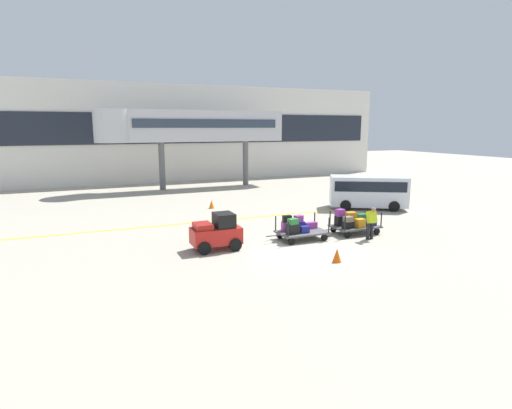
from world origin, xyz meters
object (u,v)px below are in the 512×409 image
at_px(baggage_cart_middle, 353,222).
at_px(baggage_handler, 371,222).
at_px(baggage_tug, 217,233).
at_px(safety_cone_far, 337,255).
at_px(safety_cone_near, 212,204).
at_px(baggage_cart_lead, 298,228).
at_px(shuttle_van, 368,190).

relative_size(baggage_cart_middle, baggage_handler, 1.93).
relative_size(baggage_tug, safety_cone_far, 3.85).
distance_m(baggage_cart_middle, baggage_handler, 1.31).
bearing_deg(safety_cone_near, baggage_cart_middle, -63.83).
distance_m(baggage_tug, safety_cone_near, 9.38).
bearing_deg(safety_cone_near, baggage_tug, -106.35).
distance_m(baggage_tug, baggage_cart_lead, 4.01).
relative_size(baggage_cart_lead, safety_cone_far, 5.48).
bearing_deg(safety_cone_near, baggage_cart_lead, -81.32).
bearing_deg(baggage_cart_middle, baggage_tug, 179.47).
bearing_deg(baggage_tug, baggage_cart_lead, -0.09).
height_order(baggage_handler, safety_cone_near, baggage_handler).
bearing_deg(baggage_cart_lead, baggage_cart_middle, -1.11).
relative_size(shuttle_van, safety_cone_near, 9.28).
relative_size(baggage_tug, safety_cone_near, 3.85).
distance_m(safety_cone_near, safety_cone_far, 12.55).
bearing_deg(shuttle_van, safety_cone_near, 156.12).
distance_m(shuttle_van, safety_cone_far, 11.73).
xyz_separation_m(baggage_tug, baggage_cart_middle, (7.09, -0.07, -0.20)).
relative_size(safety_cone_near, safety_cone_far, 1.00).
xyz_separation_m(safety_cone_near, safety_cone_far, (1.13, -12.50, 0.00)).
relative_size(baggage_cart_lead, safety_cone_near, 5.48).
xyz_separation_m(shuttle_van, safety_cone_near, (-9.26, 4.10, -0.96)).
xyz_separation_m(baggage_cart_middle, safety_cone_near, (-4.45, 9.05, -0.28)).
height_order(baggage_cart_lead, safety_cone_far, baggage_cart_lead).
height_order(baggage_cart_middle, safety_cone_near, baggage_cart_middle).
relative_size(baggage_tug, baggage_handler, 1.36).
bearing_deg(safety_cone_near, baggage_handler, -66.45).
height_order(baggage_tug, baggage_handler, baggage_tug).
relative_size(baggage_cart_lead, shuttle_van, 0.59).
xyz_separation_m(shuttle_van, safety_cone_far, (-8.14, -8.40, -0.96)).
height_order(baggage_tug, safety_cone_near, baggage_tug).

